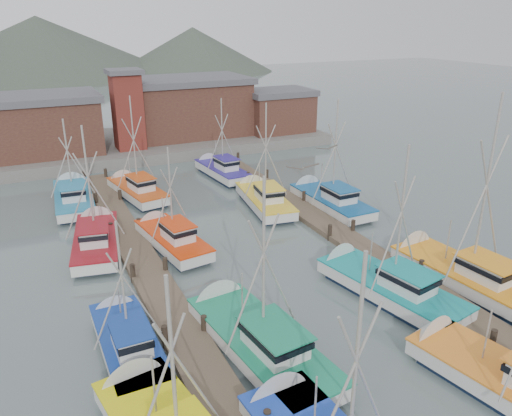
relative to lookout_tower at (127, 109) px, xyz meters
name	(u,v)px	position (x,y,z in m)	size (l,w,h in m)	color
ground	(290,291)	(2.00, -33.00, -5.55)	(260.00, 260.00, 0.00)	#536462
dock_left	(154,283)	(-5.00, -28.96, -5.34)	(2.30, 46.00, 1.50)	brown
dock_right	(349,240)	(9.00, -28.96, -5.34)	(2.30, 46.00, 1.50)	brown
quay	(141,144)	(2.00, 4.00, -4.95)	(44.00, 16.00, 1.20)	gray
shed_left	(39,124)	(-9.00, 2.00, -1.21)	(12.72, 8.48, 6.20)	brown
shed_center	(187,106)	(8.00, 4.00, -0.86)	(14.84, 9.54, 6.90)	brown
shed_right	(278,110)	(19.00, 1.00, -1.71)	(8.48, 6.36, 5.20)	brown
lookout_tower	(127,109)	(0.00, 0.00, 0.00)	(3.60, 3.60, 8.50)	maroon
distant_hills	(13,78)	(-10.76, 89.59, -5.55)	(175.00, 140.00, 42.00)	#495446
boat_1	(504,379)	(6.10, -44.19, -4.87)	(4.72, 9.98, 9.51)	#101F38
boat_4	(254,337)	(-2.18, -36.99, -4.87)	(4.23, 10.35, 9.89)	#101F38
boat_5	(383,284)	(6.63, -35.55, -4.87)	(4.62, 9.87, 9.84)	#101F38
boat_6	(127,340)	(-7.74, -34.63, -4.87)	(3.12, 7.86, 7.60)	#101F38
boat_7	(459,272)	(11.68, -36.40, -4.85)	(4.89, 10.20, 12.32)	#101F38
boat_8	(170,238)	(-2.59, -24.11, -4.87)	(3.64, 8.44, 7.86)	#101F38
boat_9	(263,198)	(6.72, -19.76, -4.87)	(3.87, 9.15, 9.51)	#101F38
boat_10	(96,238)	(-7.18, -22.00, -4.87)	(4.30, 9.37, 9.44)	#101F38
boat_11	(327,199)	(11.51, -22.28, -4.87)	(4.00, 9.23, 9.88)	#101F38
boat_12	(135,189)	(-2.45, -12.85, -4.87)	(4.02, 8.79, 9.62)	#101F38
boat_13	(220,170)	(6.55, -10.44, -4.87)	(3.36, 8.40, 8.46)	#101F38
boat_14	(73,197)	(-7.62, -12.48, -4.87)	(3.52, 9.60, 8.27)	#101F38
gull_near	(303,168)	(0.15, -37.07, 3.29)	(1.55, 0.65, 0.24)	gray
gull_far	(327,148)	(5.38, -30.98, 2.19)	(1.55, 0.63, 0.24)	gray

